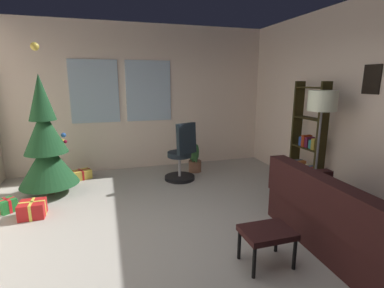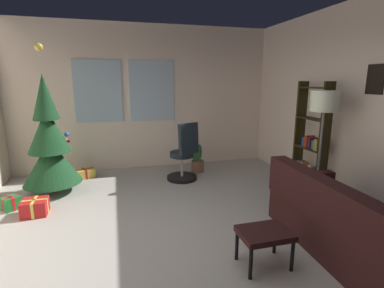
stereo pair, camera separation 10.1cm
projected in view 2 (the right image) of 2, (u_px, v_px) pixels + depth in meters
name	position (u px, v px, depth m)	size (l,w,h in m)	color
ground_plane	(180.00, 247.00, 3.23)	(5.21, 6.14, 0.10)	#ADA89D
wall_back_with_windows	(145.00, 98.00, 5.84)	(5.21, 0.12, 2.90)	beige
wall_right_with_frames	(384.00, 109.00, 3.59)	(0.12, 6.14, 2.90)	beige
couch	(359.00, 227.00, 3.00)	(1.52, 1.85, 0.84)	black
footstool	(265.00, 236.00, 2.78)	(0.50, 0.37, 0.38)	black
holiday_tree	(50.00, 145.00, 4.55)	(0.90, 0.90, 2.35)	#4C331E
gift_box_red	(35.00, 207.00, 3.90)	(0.33, 0.31, 0.22)	red
gift_box_green	(11.00, 203.00, 4.05)	(0.28, 0.28, 0.19)	#1E722D
gift_box_gold	(84.00, 174.00, 5.37)	(0.40, 0.35, 0.18)	gold
office_chair	(184.00, 158.00, 5.19)	(0.56, 0.59, 1.08)	black
bookshelf	(311.00, 145.00, 4.58)	(0.18, 0.64, 1.79)	black
floor_lamp	(324.00, 108.00, 3.86)	(0.39, 0.39, 1.67)	slate
potted_plant	(197.00, 159.00, 5.71)	(0.30, 0.43, 0.68)	brown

